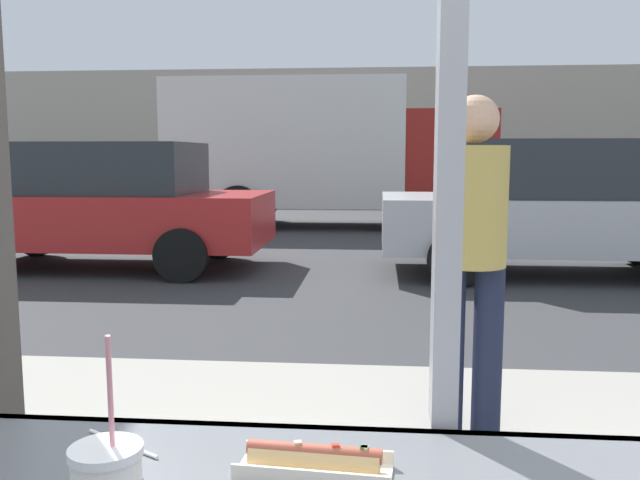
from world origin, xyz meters
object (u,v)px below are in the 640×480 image
at_px(hotdog_tray_far, 314,460).
at_px(pedestrian, 472,246).
at_px(box_truck, 322,148).
at_px(parked_car_red, 102,204).
at_px(parked_car_silver, 556,207).

xyz_separation_m(hotdog_tray_far, pedestrian, (0.54, 2.10, 0.07)).
bearing_deg(box_truck, parked_car_red, -114.74).
bearing_deg(pedestrian, parked_car_silver, 71.78).
bearing_deg(box_truck, pedestrian, -81.41).
relative_size(parked_car_red, parked_car_silver, 1.01).
distance_m(hotdog_tray_far, parked_car_red, 8.22).
height_order(parked_car_red, box_truck, box_truck).
relative_size(hotdog_tray_far, box_truck, 0.04).
height_order(hotdog_tray_far, pedestrian, pedestrian).
distance_m(parked_car_red, parked_car_silver, 5.81).
bearing_deg(parked_car_red, box_truck, 65.26).
xyz_separation_m(parked_car_red, parked_car_silver, (5.81, -0.00, 0.01)).
bearing_deg(pedestrian, box_truck, 98.59).
bearing_deg(hotdog_tray_far, pedestrian, 75.68).
bearing_deg(parked_car_red, parked_car_silver, -0.00).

